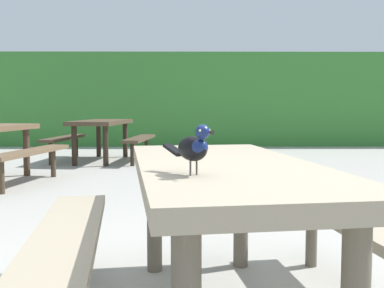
% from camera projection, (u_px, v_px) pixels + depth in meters
% --- Properties ---
extents(hedge_wall, '(28.00, 1.62, 2.32)m').
position_uv_depth(hedge_wall, '(195.00, 100.00, 12.03)').
color(hedge_wall, '#387A33').
rests_on(hedge_wall, ground).
extents(picnic_table_foreground, '(1.90, 1.93, 0.74)m').
position_uv_depth(picnic_table_foreground, '(223.00, 202.00, 2.07)').
color(picnic_table_foreground, gray).
rests_on(picnic_table_foreground, ground).
extents(bird_grackle, '(0.19, 0.25, 0.18)m').
position_uv_depth(bird_grackle, '(194.00, 147.00, 1.63)').
color(bird_grackle, black).
rests_on(bird_grackle, picnic_table_foreground).
extents(picnic_table_mid_right, '(1.83, 1.86, 0.74)m').
position_uv_depth(picnic_table_mid_right, '(102.00, 130.00, 8.29)').
color(picnic_table_mid_right, '#473828').
rests_on(picnic_table_mid_right, ground).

